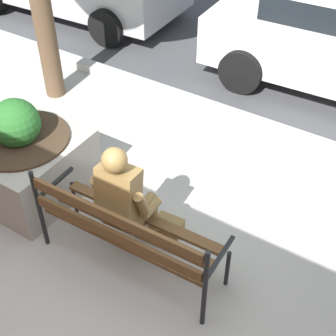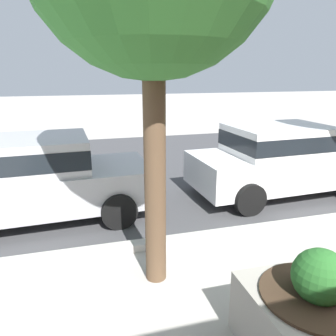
# 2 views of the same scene
# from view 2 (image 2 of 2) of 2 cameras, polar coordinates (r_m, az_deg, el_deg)

# --- Properties ---
(street_surface) EXTENTS (60.00, 9.00, 0.01)m
(street_surface) POSITION_cam_2_polar(r_m,az_deg,el_deg) (10.16, 5.45, 1.03)
(street_surface) COLOR #424244
(street_surface) RESTS_ON ground
(curb_stone) EXTENTS (60.00, 0.20, 0.12)m
(curb_stone) POSITION_cam_2_polar(r_m,az_deg,el_deg) (6.33, 20.64, -9.18)
(curb_stone) COLOR #B2AFA8
(curb_stone) RESTS_ON ground
(concrete_planter) EXTENTS (1.17, 1.17, 1.15)m
(concrete_planter) POSITION_cam_2_polar(r_m,az_deg,el_deg) (3.68, 24.02, -23.04)
(concrete_planter) COLOR gray
(concrete_planter) RESTS_ON ground
(parked_car_silver) EXTENTS (4.17, 2.06, 1.56)m
(parked_car_silver) POSITION_cam_2_polar(r_m,az_deg,el_deg) (6.47, -22.24, -1.37)
(parked_car_silver) COLOR #B7B7BC
(parked_car_silver) RESTS_ON ground
(parked_car_white) EXTENTS (4.17, 2.06, 1.56)m
(parked_car_white) POSITION_cam_2_polar(r_m,az_deg,el_deg) (7.74, 19.00, 1.74)
(parked_car_white) COLOR silver
(parked_car_white) RESTS_ON ground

